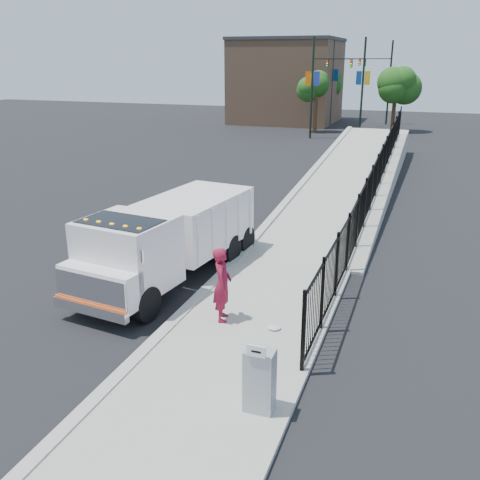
% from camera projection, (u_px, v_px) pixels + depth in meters
% --- Properties ---
extents(ground, '(120.00, 120.00, 0.00)m').
position_uv_depth(ground, '(189.00, 310.00, 14.28)').
color(ground, black).
rests_on(ground, ground).
extents(sidewalk, '(3.55, 12.00, 0.12)m').
position_uv_depth(sidewalk, '(230.00, 359.00, 11.87)').
color(sidewalk, '#9E998E').
rests_on(sidewalk, ground).
extents(curb, '(0.30, 12.00, 0.16)m').
position_uv_depth(curb, '(153.00, 343.00, 12.47)').
color(curb, '#ADAAA3').
rests_on(curb, ground).
extents(ramp, '(3.95, 24.06, 3.19)m').
position_uv_depth(ramp, '(355.00, 187.00, 27.88)').
color(ramp, '#9E998E').
rests_on(ramp, ground).
extents(iron_fence, '(0.10, 28.00, 1.80)m').
position_uv_depth(iron_fence, '(376.00, 189.00, 23.57)').
color(iron_fence, black).
rests_on(iron_fence, ground).
extents(truck, '(3.17, 7.41, 2.46)m').
position_uv_depth(truck, '(167.00, 237.00, 15.78)').
color(truck, black).
rests_on(truck, ground).
extents(worker, '(0.65, 0.81, 1.91)m').
position_uv_depth(worker, '(222.00, 284.00, 13.24)').
color(worker, maroon).
rests_on(worker, sidewalk).
extents(utility_cabinet, '(0.55, 0.40, 1.25)m').
position_uv_depth(utility_cabinet, '(260.00, 380.00, 9.88)').
color(utility_cabinet, gray).
rests_on(utility_cabinet, sidewalk).
extents(arrow_sign, '(0.35, 0.04, 0.22)m').
position_uv_depth(arrow_sign, '(256.00, 351.00, 9.45)').
color(arrow_sign, white).
rests_on(arrow_sign, utility_cabinet).
extents(debris, '(0.33, 0.33, 0.08)m').
position_uv_depth(debris, '(274.00, 327.00, 13.05)').
color(debris, silver).
rests_on(debris, sidewalk).
extents(light_pole_0, '(3.77, 0.22, 8.00)m').
position_uv_depth(light_pole_0, '(316.00, 84.00, 43.19)').
color(light_pole_0, black).
rests_on(light_pole_0, ground).
extents(light_pole_1, '(3.78, 0.22, 8.00)m').
position_uv_depth(light_pole_1, '(359.00, 83.00, 44.52)').
color(light_pole_1, black).
rests_on(light_pole_1, ground).
extents(light_pole_2, '(3.77, 0.22, 8.00)m').
position_uv_depth(light_pole_2, '(335.00, 80.00, 51.54)').
color(light_pole_2, black).
rests_on(light_pole_2, ground).
extents(light_pole_3, '(3.78, 0.22, 8.00)m').
position_uv_depth(light_pole_3, '(387.00, 79.00, 52.73)').
color(light_pole_3, black).
rests_on(light_pole_3, ground).
extents(tree_0, '(2.27, 2.27, 5.13)m').
position_uv_depth(tree_0, '(316.00, 88.00, 46.68)').
color(tree_0, '#382314').
rests_on(tree_0, ground).
extents(tree_1, '(2.66, 2.66, 5.33)m').
position_uv_depth(tree_1, '(396.00, 87.00, 47.37)').
color(tree_1, '#382314').
rests_on(tree_1, ground).
extents(tree_2, '(2.99, 2.99, 5.50)m').
position_uv_depth(tree_2, '(327.00, 82.00, 56.05)').
color(tree_2, '#382314').
rests_on(tree_2, ground).
extents(building, '(10.00, 10.00, 8.00)m').
position_uv_depth(building, '(287.00, 82.00, 55.07)').
color(building, '#8C664C').
rests_on(building, ground).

